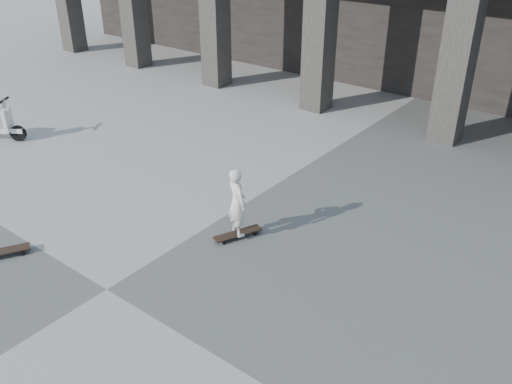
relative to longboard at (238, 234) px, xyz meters
The scene contains 4 objects.
ground 2.33m from the longboard, 105.50° to the right, with size 90.00×90.00×0.00m, color #52524F.
longboard is the anchor object (origin of this frame).
skateboard_spare 3.77m from the longboard, 133.63° to the right, with size 0.60×0.85×0.10m.
child 0.61m from the longboard, behind, with size 0.43×0.28×1.18m, color silver.
Camera 1 is at (5.55, -3.61, 4.97)m, focal length 38.00 mm.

